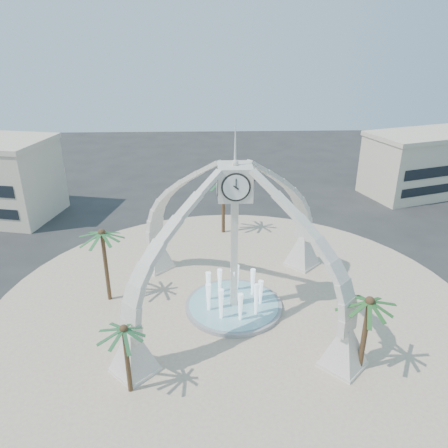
{
  "coord_description": "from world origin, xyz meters",
  "views": [
    {
      "loc": [
        -1.88,
        -30.26,
        21.1
      ],
      "look_at": [
        -0.72,
        2.0,
        6.79
      ],
      "focal_mm": 35.0,
      "sensor_mm": 36.0,
      "label": 1
    }
  ],
  "objects_px": {
    "clock_tower": "(234,238)",
    "fountain": "(234,305)",
    "palm_south": "(124,330)",
    "palm_west": "(102,234)",
    "palm_east": "(370,302)",
    "palm_north": "(223,179)"
  },
  "relations": [
    {
      "from": "palm_north",
      "to": "palm_south",
      "type": "bearing_deg",
      "value": -105.85
    },
    {
      "from": "palm_south",
      "to": "fountain",
      "type": "bearing_deg",
      "value": 51.29
    },
    {
      "from": "palm_north",
      "to": "palm_south",
      "type": "distance_m",
      "value": 24.78
    },
    {
      "from": "palm_north",
      "to": "clock_tower",
      "type": "bearing_deg",
      "value": -88.7
    },
    {
      "from": "fountain",
      "to": "palm_west",
      "type": "relative_size",
      "value": 1.14
    },
    {
      "from": "palm_east",
      "to": "palm_west",
      "type": "distance_m",
      "value": 20.81
    },
    {
      "from": "clock_tower",
      "to": "palm_west",
      "type": "bearing_deg",
      "value": 170.91
    },
    {
      "from": "fountain",
      "to": "palm_north",
      "type": "distance_m",
      "value": 16.12
    },
    {
      "from": "clock_tower",
      "to": "fountain",
      "type": "xyz_separation_m",
      "value": [
        0.0,
        0.0,
        -6.2
      ]
    },
    {
      "from": "clock_tower",
      "to": "palm_east",
      "type": "xyz_separation_m",
      "value": [
        8.14,
        -7.47,
        -1.04
      ]
    },
    {
      "from": "palm_south",
      "to": "palm_north",
      "type": "bearing_deg",
      "value": 74.15
    },
    {
      "from": "clock_tower",
      "to": "palm_south",
      "type": "distance_m",
      "value": 11.47
    },
    {
      "from": "palm_west",
      "to": "palm_north",
      "type": "bearing_deg",
      "value": 52.44
    },
    {
      "from": "clock_tower",
      "to": "palm_east",
      "type": "bearing_deg",
      "value": -42.57
    },
    {
      "from": "palm_west",
      "to": "palm_south",
      "type": "xyz_separation_m",
      "value": [
        3.43,
        -10.54,
        -1.44
      ]
    },
    {
      "from": "clock_tower",
      "to": "palm_west",
      "type": "height_order",
      "value": "clock_tower"
    },
    {
      "from": "fountain",
      "to": "palm_south",
      "type": "relative_size",
      "value": 1.46
    },
    {
      "from": "palm_west",
      "to": "palm_north",
      "type": "relative_size",
      "value": 0.97
    },
    {
      "from": "palm_east",
      "to": "clock_tower",
      "type": "bearing_deg",
      "value": 137.43
    },
    {
      "from": "palm_west",
      "to": "palm_south",
      "type": "height_order",
      "value": "palm_west"
    },
    {
      "from": "clock_tower",
      "to": "palm_south",
      "type": "xyz_separation_m",
      "value": [
        -7.1,
        -8.85,
        -1.7
      ]
    },
    {
      "from": "clock_tower",
      "to": "palm_west",
      "type": "xyz_separation_m",
      "value": [
        -10.53,
        1.68,
        -0.26
      ]
    }
  ]
}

